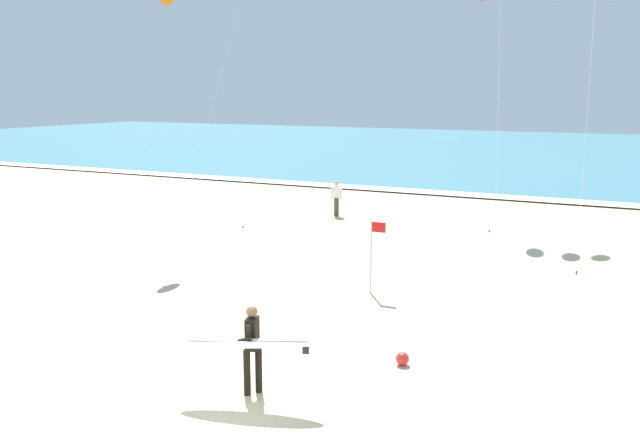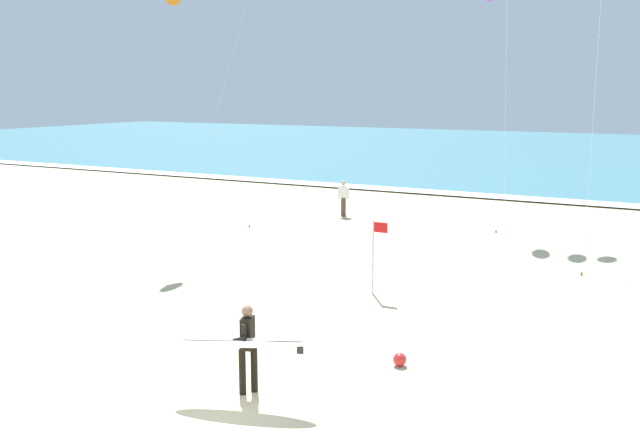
{
  "view_description": "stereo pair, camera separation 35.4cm",
  "coord_description": "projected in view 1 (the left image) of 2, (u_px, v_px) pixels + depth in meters",
  "views": [
    {
      "loc": [
        6.6,
        -9.11,
        5.62
      ],
      "look_at": [
        -0.92,
        5.74,
        2.56
      ],
      "focal_mm": 39.78,
      "sensor_mm": 36.0,
      "label": 1
    },
    {
      "loc": [
        6.91,
        -8.95,
        5.62
      ],
      "look_at": [
        -0.92,
        5.74,
        2.56
      ],
      "focal_mm": 39.78,
      "sensor_mm": 36.0,
      "label": 2
    }
  ],
  "objects": [
    {
      "name": "ocean_water",
      "position": [
        594.0,
        154.0,
        62.48
      ],
      "size": [
        160.0,
        60.0,
        0.08
      ],
      "primitive_type": "cube",
      "color": "teal",
      "rests_on": "ground"
    },
    {
      "name": "shoreline_foam",
      "position": [
        530.0,
        199.0,
        36.41
      ],
      "size": [
        160.0,
        1.67,
        0.01
      ],
      "primitive_type": "cube",
      "color": "white",
      "rests_on": "ocean_water"
    },
    {
      "name": "bystander_white_top",
      "position": [
        336.0,
        198.0,
        31.75
      ],
      "size": [
        0.44,
        0.32,
        1.59
      ],
      "color": "#4C3D2D",
      "rests_on": "ground"
    },
    {
      "name": "ground_plane",
      "position": [
        215.0,
        428.0,
        11.94
      ],
      "size": [
        160.0,
        160.0,
        0.0
      ],
      "primitive_type": "plane",
      "color": "beige"
    },
    {
      "name": "surfer_lead",
      "position": [
        250.0,
        343.0,
        12.93
      ],
      "size": [
        2.59,
        1.26,
        1.71
      ],
      "color": "black",
      "rests_on": "ground"
    },
    {
      "name": "beach_ball",
      "position": [
        402.0,
        359.0,
        14.62
      ],
      "size": [
        0.28,
        0.28,
        0.28
      ],
      "primitive_type": "sphere",
      "color": "red",
      "rests_on": "ground"
    },
    {
      "name": "lifeguard_flag",
      "position": [
        373.0,
        249.0,
        19.58
      ],
      "size": [
        0.45,
        0.05,
        2.1
      ],
      "color": "silver",
      "rests_on": "ground"
    }
  ]
}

